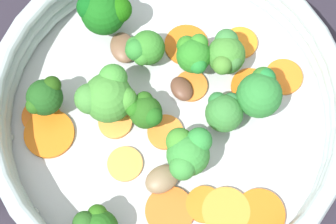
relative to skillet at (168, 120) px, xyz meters
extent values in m
plane|color=#231F29|center=(0.00, 0.00, -0.01)|extent=(4.00, 4.00, 0.00)
cylinder|color=#B2B5B7|center=(0.00, 0.00, 0.00)|extent=(0.31, 0.31, 0.02)
torus|color=#ABBCBE|center=(0.00, 0.00, 0.02)|extent=(0.33, 0.33, 0.02)
torus|color=#ABBCBE|center=(0.00, 0.00, 0.03)|extent=(0.33, 0.33, 0.02)
torus|color=#ABBCBE|center=(0.00, 0.00, 0.05)|extent=(0.33, 0.33, 0.02)
sphere|color=#ADB7B9|center=(0.07, 0.13, 0.01)|extent=(0.01, 0.01, 0.01)
sphere|color=#AEB4B2|center=(0.00, 0.15, 0.01)|extent=(0.01, 0.01, 0.01)
cylinder|color=orange|center=(-0.01, 0.01, 0.01)|extent=(0.04, 0.04, 0.00)
cylinder|color=#F2923E|center=(-0.01, 0.06, 0.01)|extent=(0.03, 0.03, 0.00)
cylinder|color=orange|center=(0.07, 0.10, 0.01)|extent=(0.04, 0.04, 0.00)
cylinder|color=orange|center=(-0.07, 0.05, 0.01)|extent=(0.06, 0.06, 0.00)
cylinder|color=orange|center=(-0.04, -0.11, 0.01)|extent=(0.05, 0.05, 0.00)
cylinder|color=orange|center=(0.02, -0.10, 0.01)|extent=(0.05, 0.05, 0.00)
cylinder|color=orange|center=(0.05, 0.10, 0.01)|extent=(0.05, 0.05, 0.00)
cylinder|color=orange|center=(-0.10, 0.01, 0.01)|extent=(0.06, 0.06, 0.01)
cylinder|color=#F9913B|center=(0.03, 0.04, 0.01)|extent=(0.03, 0.03, 0.01)
cylinder|color=orange|center=(-0.12, -0.01, 0.01)|extent=(0.06, 0.06, 0.01)
cylinder|color=#D85F14|center=(0.05, -0.06, 0.01)|extent=(0.05, 0.05, 0.00)
cylinder|color=orange|center=(0.01, -0.04, 0.01)|extent=(0.03, 0.03, 0.00)
cylinder|color=orange|center=(-0.02, -0.08, 0.01)|extent=(0.05, 0.05, 0.00)
cylinder|color=orange|center=(-0.09, 0.03, 0.01)|extent=(0.05, 0.05, 0.01)
cylinder|color=#5C8E44|center=(0.03, -0.05, 0.02)|extent=(0.01, 0.01, 0.02)
sphere|color=#287621|center=(0.03, -0.05, 0.04)|extent=(0.03, 0.03, 0.03)
sphere|color=#317D23|center=(0.03, -0.06, 0.04)|extent=(0.02, 0.02, 0.02)
sphere|color=#20782B|center=(0.01, -0.05, 0.04)|extent=(0.02, 0.02, 0.02)
sphere|color=#2D741E|center=(0.04, -0.05, 0.04)|extent=(0.02, 0.02, 0.02)
sphere|color=#286115|center=(-0.04, 0.11, 0.04)|extent=(0.02, 0.02, 0.02)
sphere|color=#23541B|center=(-0.04, 0.12, 0.04)|extent=(0.02, 0.02, 0.02)
cylinder|color=#86A96C|center=(0.08, 0.08, 0.02)|extent=(0.01, 0.01, 0.02)
sphere|color=#1A4918|center=(0.08, 0.08, 0.04)|extent=(0.03, 0.03, 0.03)
sphere|color=#1D430E|center=(0.08, 0.07, 0.04)|extent=(0.02, 0.02, 0.02)
sphere|color=#215114|center=(0.07, 0.10, 0.04)|extent=(0.02, 0.02, 0.02)
cylinder|color=#72A15C|center=(0.06, -0.02, 0.02)|extent=(0.01, 0.01, 0.01)
sphere|color=#317827|center=(0.06, -0.02, 0.03)|extent=(0.03, 0.03, 0.03)
sphere|color=#2D7B2D|center=(0.06, -0.01, 0.04)|extent=(0.02, 0.02, 0.02)
sphere|color=#357E31|center=(0.07, -0.01, 0.03)|extent=(0.02, 0.02, 0.02)
sphere|color=#367E2A|center=(0.06, -0.01, 0.03)|extent=(0.02, 0.02, 0.02)
cylinder|color=olive|center=(-0.05, 0.01, 0.02)|extent=(0.01, 0.01, 0.02)
sphere|color=#328132|center=(-0.05, 0.01, 0.04)|extent=(0.04, 0.04, 0.04)
sphere|color=#368335|center=(-0.05, 0.03, 0.05)|extent=(0.02, 0.02, 0.02)
sphere|color=#3A8228|center=(-0.03, 0.01, 0.04)|extent=(0.02, 0.02, 0.02)
sphere|color=#2B8234|center=(-0.04, 0.00, 0.05)|extent=(0.02, 0.02, 0.02)
cylinder|color=#6C9553|center=(0.01, 0.02, 0.02)|extent=(0.01, 0.01, 0.02)
sphere|color=#225516|center=(0.01, 0.02, 0.04)|extent=(0.03, 0.03, 0.03)
sphere|color=#235715|center=(0.02, 0.01, 0.04)|extent=(0.02, 0.02, 0.02)
sphere|color=#1B5716|center=(0.00, 0.02, 0.04)|extent=(0.02, 0.02, 0.02)
sphere|color=#216015|center=(0.02, 0.03, 0.04)|extent=(0.02, 0.02, 0.02)
cylinder|color=#73954F|center=(-0.03, -0.04, 0.02)|extent=(0.02, 0.02, 0.01)
sphere|color=#327431|center=(-0.03, -0.04, 0.03)|extent=(0.04, 0.04, 0.04)
sphere|color=#2D6F3A|center=(-0.03, -0.05, 0.03)|extent=(0.02, 0.02, 0.02)
sphere|color=#286C31|center=(-0.02, -0.04, 0.03)|extent=(0.02, 0.02, 0.02)
cylinder|color=#5F8D50|center=(0.01, -0.07, 0.02)|extent=(0.01, 0.01, 0.02)
sphere|color=#3B7C2D|center=(0.01, -0.07, 0.04)|extent=(0.04, 0.04, 0.04)
sphere|color=#427B2B|center=(0.00, -0.06, 0.05)|extent=(0.02, 0.02, 0.02)
sphere|color=#3C7535|center=(0.00, -0.07, 0.04)|extent=(0.02, 0.02, 0.02)
sphere|color=#357736|center=(0.02, -0.08, 0.04)|extent=(0.02, 0.02, 0.02)
cylinder|color=#7BB266|center=(-0.04, -0.07, 0.02)|extent=(0.01, 0.01, 0.02)
sphere|color=#297430|center=(-0.04, -0.07, 0.04)|extent=(0.04, 0.04, 0.04)
sphere|color=#2C6F26|center=(-0.03, -0.08, 0.04)|extent=(0.02, 0.02, 0.02)
sphere|color=#1F7933|center=(-0.03, -0.08, 0.05)|extent=(0.02, 0.02, 0.02)
cylinder|color=#64984A|center=(0.11, -0.01, 0.02)|extent=(0.01, 0.01, 0.02)
sphere|color=#145915|center=(0.11, -0.01, 0.04)|extent=(0.04, 0.04, 0.04)
sphere|color=#0C5114|center=(0.12, 0.00, 0.05)|extent=(0.03, 0.03, 0.03)
sphere|color=#185B0B|center=(0.10, -0.02, 0.05)|extent=(0.03, 0.03, 0.03)
cylinder|color=#83AA61|center=(0.04, 0.04, 0.02)|extent=(0.01, 0.01, 0.02)
sphere|color=#3E8130|center=(0.04, 0.04, 0.04)|extent=(0.05, 0.05, 0.05)
sphere|color=#418B2F|center=(0.03, 0.03, 0.04)|extent=(0.02, 0.02, 0.02)
sphere|color=#3D8932|center=(0.05, 0.02, 0.05)|extent=(0.03, 0.03, 0.03)
sphere|color=#3E8034|center=(0.05, 0.05, 0.04)|extent=(0.03, 0.03, 0.03)
ellipsoid|color=#7E684A|center=(-0.05, 0.04, 0.02)|extent=(0.03, 0.03, 0.01)
ellipsoid|color=brown|center=(0.01, -0.03, 0.01)|extent=(0.03, 0.02, 0.01)
ellipsoid|color=brown|center=(0.08, -0.01, 0.01)|extent=(0.04, 0.04, 0.01)
camera|label=1|loc=(-0.14, 0.10, 0.52)|focal=60.00mm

